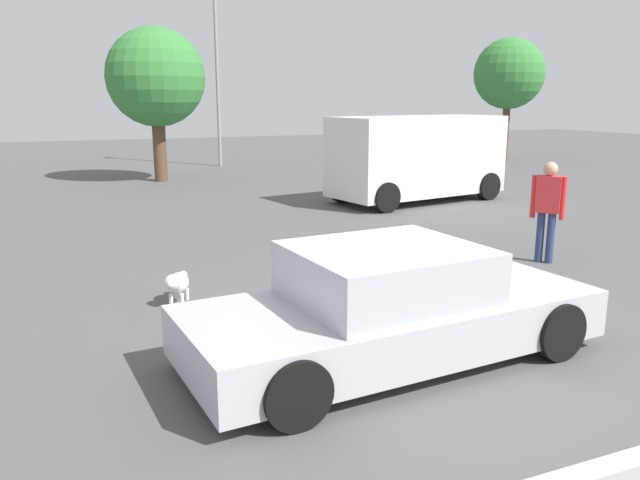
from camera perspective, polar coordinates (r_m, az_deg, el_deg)
The scene contains 9 objects.
ground_plane at distance 7.24m, azimuth 8.63°, elevation -9.77°, with size 80.00×80.00×0.00m, color #515154.
sedan_foreground at distance 6.74m, azimuth 6.48°, elevation -6.21°, with size 4.67×2.23×1.25m.
dog at distance 8.77m, azimuth -12.99°, elevation -3.87°, with size 0.44×0.61×0.47m.
van_white at distance 17.29m, azimuth 8.89°, elevation 7.63°, with size 5.14×2.87×2.31m.
pedestrian at distance 11.23m, azimuth 20.20°, elevation 3.21°, with size 0.44×0.46×1.74m.
parking_curb at distance 5.36m, azimuth 24.86°, elevation -18.78°, with size 7.97×0.20×0.12m, color #B7B2A8.
light_post_mid at distance 26.67m, azimuth -9.53°, elevation 17.56°, with size 0.44×0.44×7.61m.
tree_back_center at distance 30.49m, azimuth 16.97°, elevation 14.37°, with size 3.18×3.18×5.48m.
tree_back_right at distance 21.98m, azimuth -14.85°, elevation 14.19°, with size 3.26×3.26×5.10m.
Camera 1 is at (-3.57, -5.66, 2.76)m, focal length 34.84 mm.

